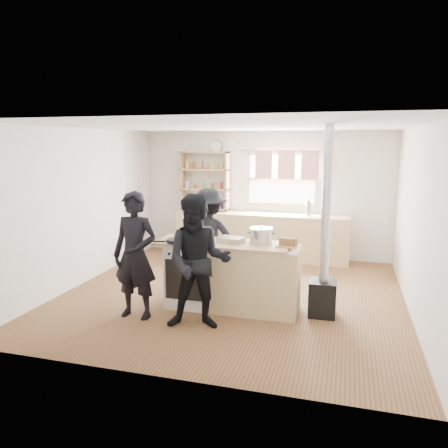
# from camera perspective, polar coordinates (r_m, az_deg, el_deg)

# --- Properties ---
(ground) EXTENTS (5.00, 5.00, 0.01)m
(ground) POSITION_cam_1_polar(r_m,az_deg,el_deg) (6.72, 1.08, -9.20)
(ground) COLOR brown
(ground) RESTS_ON ground
(back_counter) EXTENTS (3.40, 0.55, 0.90)m
(back_counter) POSITION_cam_1_polar(r_m,az_deg,el_deg) (8.68, 4.84, -1.58)
(back_counter) COLOR tan
(back_counter) RESTS_ON ground
(shelving_unit) EXTENTS (1.00, 0.28, 1.20)m
(shelving_unit) POSITION_cam_1_polar(r_m,az_deg,el_deg) (8.94, -2.51, 5.68)
(shelving_unit) COLOR tan
(shelving_unit) RESTS_ON back_counter
(thermos) EXTENTS (0.10, 0.10, 0.28)m
(thermos) POSITION_cam_1_polar(r_m,az_deg,el_deg) (8.46, 10.97, 2.00)
(thermos) COLOR silver
(thermos) RESTS_ON back_counter
(cooking_island) EXTENTS (1.97, 0.64, 0.93)m
(cooking_island) POSITION_cam_1_polar(r_m,az_deg,el_deg) (6.03, 1.09, -6.80)
(cooking_island) COLOR white
(cooking_island) RESTS_ON ground
(skillet_greens) EXTENTS (0.37, 0.37, 0.05)m
(skillet_greens) POSITION_cam_1_polar(r_m,az_deg,el_deg) (5.96, -6.21, -2.16)
(skillet_greens) COLOR black
(skillet_greens) RESTS_ON cooking_island
(roast_tray) EXTENTS (0.39, 0.31, 0.07)m
(roast_tray) POSITION_cam_1_polar(r_m,az_deg,el_deg) (5.93, 0.92, -2.05)
(roast_tray) COLOR silver
(roast_tray) RESTS_ON cooking_island
(stockpot_stove) EXTENTS (0.20, 0.20, 0.17)m
(stockpot_stove) POSITION_cam_1_polar(r_m,az_deg,el_deg) (6.12, -2.58, -1.35)
(stockpot_stove) COLOR silver
(stockpot_stove) RESTS_ON cooking_island
(stockpot_counter) EXTENTS (0.31, 0.31, 0.23)m
(stockpot_counter) POSITION_cam_1_polar(r_m,az_deg,el_deg) (5.91, 4.86, -1.50)
(stockpot_counter) COLOR silver
(stockpot_counter) RESTS_ON cooking_island
(bread_board) EXTENTS (0.31, 0.24, 0.12)m
(bread_board) POSITION_cam_1_polar(r_m,az_deg,el_deg) (5.74, 8.37, -2.48)
(bread_board) COLOR tan
(bread_board) RESTS_ON cooking_island
(flue_heater) EXTENTS (0.35, 0.35, 2.50)m
(flue_heater) POSITION_cam_1_polar(r_m,az_deg,el_deg) (5.88, 12.90, -5.60)
(flue_heater) COLOR black
(flue_heater) RESTS_ON ground
(person_near_left) EXTENTS (0.62, 0.42, 1.66)m
(person_near_left) POSITION_cam_1_polar(r_m,az_deg,el_deg) (5.77, -11.53, -4.04)
(person_near_left) COLOR black
(person_near_left) RESTS_ON ground
(person_near_right) EXTENTS (0.94, 0.80, 1.67)m
(person_near_right) POSITION_cam_1_polar(r_m,az_deg,el_deg) (5.33, -3.35, -5.03)
(person_near_right) COLOR black
(person_near_right) RESTS_ON ground
(person_far) EXTENTS (1.10, 0.76, 1.56)m
(person_far) POSITION_cam_1_polar(r_m,az_deg,el_deg) (6.98, -1.93, -1.74)
(person_far) COLOR black
(person_far) RESTS_ON ground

